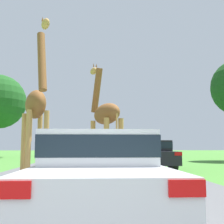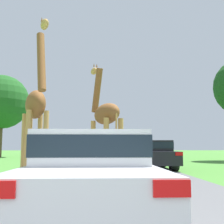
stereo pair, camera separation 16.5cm
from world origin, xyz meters
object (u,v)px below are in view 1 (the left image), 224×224
object	(u,v)px
giraffe_companion	(36,107)
car_far_ahead	(152,154)
car_lead_maroon	(98,172)
car_queue_left	(117,150)
giraffe_near_road	(105,118)
car_queue_right	(71,151)

from	to	relation	value
giraffe_companion	car_far_ahead	xyz separation A→B (m)	(5.02, 4.69, -1.74)
car_lead_maroon	car_queue_left	bearing A→B (deg)	84.78
giraffe_near_road	car_far_ahead	distance (m)	4.64
car_lead_maroon	car_far_ahead	xyz separation A→B (m)	(2.91, 9.95, 0.03)
car_lead_maroon	car_queue_right	size ratio (longest dim) A/B	1.08
giraffe_companion	car_queue_right	bearing A→B (deg)	-111.17
giraffe_near_road	car_queue_left	bearing A→B (deg)	62.91
giraffe_companion	car_lead_maroon	size ratio (longest dim) A/B	1.19
giraffe_near_road	giraffe_companion	bearing A→B (deg)	-177.06
car_queue_right	car_queue_left	bearing A→B (deg)	49.88
giraffe_near_road	giraffe_companion	xyz separation A→B (m)	(-2.46, -1.10, 0.27)
giraffe_near_road	giraffe_companion	distance (m)	2.71
giraffe_near_road	car_far_ahead	bearing A→B (deg)	33.37
car_lead_maroon	giraffe_near_road	bearing A→B (deg)	86.83
giraffe_companion	car_lead_maroon	bearing A→B (deg)	91.02
car_queue_left	giraffe_companion	bearing A→B (deg)	-102.92
car_lead_maroon	car_queue_left	world-z (taller)	car_lead_maroon
giraffe_companion	car_queue_left	distance (m)	19.35
car_lead_maroon	car_queue_right	bearing A→B (deg)	96.10
car_queue_left	giraffe_near_road	bearing A→B (deg)	-95.95
car_queue_right	car_far_ahead	distance (m)	10.33
giraffe_near_road	giraffe_companion	world-z (taller)	giraffe_companion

